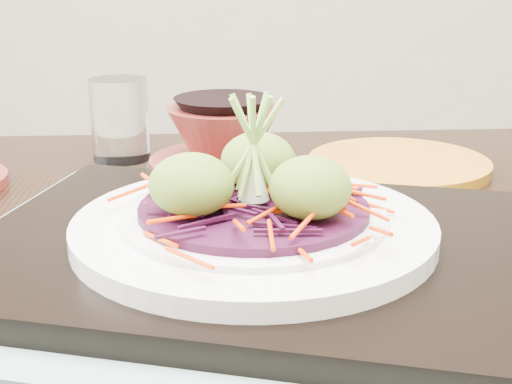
# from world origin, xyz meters

# --- Properties ---
(dining_table) EXTENTS (1.34, 1.00, 0.77)m
(dining_table) POSITION_xyz_m (-0.08, -0.02, 0.67)
(dining_table) COLOR black
(dining_table) RESTS_ON ground
(placemat) EXTENTS (0.54, 0.45, 0.00)m
(placemat) POSITION_xyz_m (-0.06, -0.06, 0.77)
(placemat) COLOR #83AA9F
(placemat) RESTS_ON dining_table
(serving_tray) EXTENTS (0.47, 0.38, 0.02)m
(serving_tray) POSITION_xyz_m (-0.06, -0.06, 0.79)
(serving_tray) COLOR black
(serving_tray) RESTS_ON placemat
(white_plate) EXTENTS (0.28, 0.28, 0.02)m
(white_plate) POSITION_xyz_m (-0.06, -0.06, 0.81)
(white_plate) COLOR white
(white_plate) RESTS_ON serving_tray
(cabbage_bed) EXTENTS (0.18, 0.18, 0.01)m
(cabbage_bed) POSITION_xyz_m (-0.06, -0.06, 0.82)
(cabbage_bed) COLOR #390B27
(cabbage_bed) RESTS_ON white_plate
(carrot_julienne) EXTENTS (0.22, 0.22, 0.01)m
(carrot_julienne) POSITION_xyz_m (-0.06, -0.06, 0.83)
(carrot_julienne) COLOR #E73504
(carrot_julienne) RESTS_ON cabbage_bed
(guacamole_scoops) EXTENTS (0.15, 0.14, 0.05)m
(guacamole_scoops) POSITION_xyz_m (-0.06, -0.06, 0.84)
(guacamole_scoops) COLOR #5A7C25
(guacamole_scoops) RESTS_ON cabbage_bed
(scallion_garnish) EXTENTS (0.06, 0.06, 0.10)m
(scallion_garnish) POSITION_xyz_m (-0.06, -0.06, 0.87)
(scallion_garnish) COLOR #8BBF4C
(scallion_garnish) RESTS_ON cabbage_bed
(water_glass) EXTENTS (0.08, 0.08, 0.10)m
(water_glass) POSITION_xyz_m (-0.24, 0.24, 0.82)
(water_glass) COLOR white
(water_glass) RESTS_ON dining_table
(terracotta_bowl_set) EXTENTS (0.22, 0.22, 0.07)m
(terracotta_bowl_set) POSITION_xyz_m (-0.12, 0.21, 0.80)
(terracotta_bowl_set) COLOR maroon
(terracotta_bowl_set) RESTS_ON dining_table
(yellow_plate) EXTENTS (0.28, 0.28, 0.01)m
(yellow_plate) POSITION_xyz_m (0.08, 0.22, 0.78)
(yellow_plate) COLOR #BC6B14
(yellow_plate) RESTS_ON dining_table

